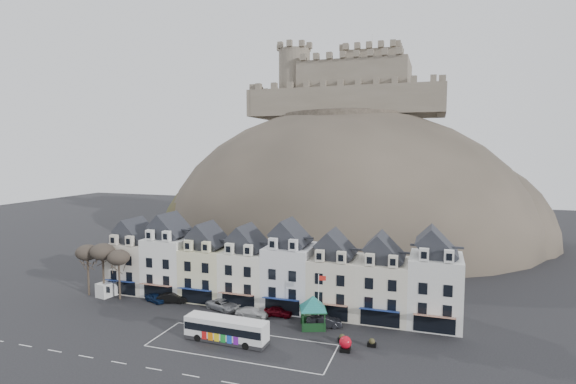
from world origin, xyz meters
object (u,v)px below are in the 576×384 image
(bus_shelter, at_px, (313,303))
(car_white, at_px, (252,312))
(white_van, at_px, (112,288))
(bus, at_px, (226,329))
(car_maroon, at_px, (278,311))
(car_black, at_px, (173,298))
(car_navy, at_px, (155,298))
(red_buoy, at_px, (345,344))
(flagpole, at_px, (319,297))
(car_charcoal, at_px, (324,321))
(car_silver, at_px, (223,305))

(bus_shelter, bearing_deg, car_white, 154.72)
(white_van, bearing_deg, bus, -10.04)
(bus, height_order, car_white, bus)
(bus_shelter, xyz_separation_m, car_maroon, (-5.73, 2.45, -2.68))
(white_van, bearing_deg, car_maroon, 11.29)
(car_black, bearing_deg, bus_shelter, -114.83)
(car_navy, relative_size, car_black, 0.84)
(bus_shelter, distance_m, white_van, 34.54)
(car_black, relative_size, car_maroon, 1.15)
(car_maroon, bearing_deg, car_black, 88.43)
(bus_shelter, relative_size, car_maroon, 1.60)
(red_buoy, distance_m, white_van, 40.59)
(white_van, height_order, car_navy, white_van)
(flagpole, relative_size, car_navy, 1.82)
(car_maroon, xyz_separation_m, car_charcoal, (7.05, -1.79, 0.08))
(car_white, distance_m, car_charcoal, 10.40)
(red_buoy, xyz_separation_m, flagpole, (-4.77, 6.17, 3.12))
(car_silver, distance_m, car_white, 5.39)
(red_buoy, distance_m, car_black, 29.38)
(flagpole, height_order, car_black, flagpole)
(bus_shelter, distance_m, car_silver, 14.69)
(car_navy, xyz_separation_m, car_maroon, (19.82, 0.54, 0.02))
(bus, relative_size, car_black, 2.29)
(car_charcoal, bearing_deg, white_van, 68.36)
(car_navy, bearing_deg, car_silver, -67.27)
(bus, distance_m, car_white, 8.42)
(car_silver, distance_m, car_maroon, 8.55)
(car_silver, height_order, car_maroon, car_silver)
(bus, height_order, white_van, bus)
(car_navy, relative_size, car_silver, 0.74)
(white_van, bearing_deg, car_white, 7.57)
(white_van, height_order, car_charcoal, white_van)
(bus, xyz_separation_m, car_charcoal, (10.18, 8.18, -0.87))
(bus, bearing_deg, car_black, 146.30)
(bus_shelter, xyz_separation_m, red_buoy, (5.39, -5.43, -2.45))
(car_black, bearing_deg, white_van, 69.91)
(flagpole, relative_size, car_maroon, 1.76)
(flagpole, distance_m, car_maroon, 7.37)
(car_maroon, bearing_deg, red_buoy, -126.60)
(flagpole, distance_m, car_black, 23.80)
(car_navy, distance_m, car_maroon, 19.83)
(flagpole, xyz_separation_m, white_van, (-34.96, 2.11, -2.92))
(red_buoy, height_order, flagpole, flagpole)
(bus_shelter, height_order, car_silver, bus_shelter)
(flagpole, xyz_separation_m, car_white, (-9.69, 0.10, -3.35))
(bus_shelter, height_order, car_charcoal, bus_shelter)
(bus_shelter, relative_size, white_van, 1.24)
(red_buoy, bearing_deg, car_charcoal, 123.73)
(bus, distance_m, car_maroon, 10.49)
(red_buoy, distance_m, car_navy, 31.80)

